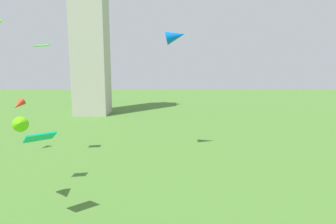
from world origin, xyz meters
TOP-DOWN VIEW (x-y plane):
  - kite_flying_0 at (-6.41, 15.48)m, footprint 1.99×1.91m
  - kite_flying_1 at (-8.49, 17.32)m, footprint 1.62×1.94m
  - kite_flying_2 at (-15.13, 30.19)m, footprint 1.35×1.71m
  - kite_flying_3 at (2.13, 30.41)m, footprint 2.35×1.53m
  - kite_flying_6 at (-11.36, 28.35)m, footprint 1.46×1.07m

SIDE VIEW (x-z plane):
  - kite_flying_0 at x=-6.41m, z-range 5.04..5.71m
  - kite_flying_2 at x=-15.13m, z-range 4.72..6.10m
  - kite_flying_1 at x=-8.49m, z-range 5.15..6.49m
  - kite_flying_6 at x=-11.36m, z-range 11.47..11.80m
  - kite_flying_3 at x=2.13m, z-range 11.83..13.70m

